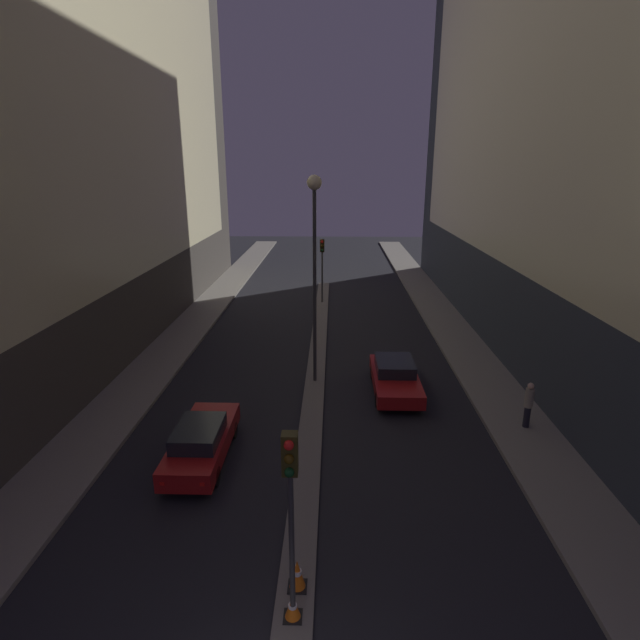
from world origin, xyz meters
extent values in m
cube|color=#423D38|center=(-12.34, 21.49, 12.22)|extent=(6.00, 42.99, 24.44)
cube|color=beige|center=(-9.36, 21.49, 13.44)|extent=(0.05, 36.54, 18.57)
cube|color=#2D333D|center=(12.34, 21.49, 14.62)|extent=(6.00, 42.99, 29.24)
cube|color=beige|center=(9.36, 21.49, 16.08)|extent=(0.05, 36.54, 22.22)
cube|color=#66605B|center=(0.00, 18.54, 0.05)|extent=(0.89, 35.07, 0.10)
cylinder|color=#383838|center=(0.00, 3.10, 1.94)|extent=(0.12, 0.12, 3.69)
cube|color=#3D3814|center=(0.00, 3.10, 4.24)|extent=(0.32, 0.28, 0.90)
sphere|color=red|center=(0.00, 2.92, 4.54)|extent=(0.20, 0.20, 0.20)
sphere|color=#4C380A|center=(0.00, 2.92, 4.24)|extent=(0.20, 0.20, 0.20)
sphere|color=#0F3D19|center=(0.00, 2.92, 3.94)|extent=(0.20, 0.20, 0.20)
cylinder|color=#383838|center=(0.00, 29.85, 1.94)|extent=(0.12, 0.12, 3.69)
cube|color=#3D3814|center=(0.00, 29.85, 4.24)|extent=(0.32, 0.28, 0.90)
sphere|color=red|center=(0.00, 29.67, 4.54)|extent=(0.20, 0.20, 0.20)
sphere|color=#4C380A|center=(0.00, 29.67, 4.24)|extent=(0.20, 0.20, 0.20)
sphere|color=#0F3D19|center=(0.00, 29.67, 3.94)|extent=(0.20, 0.20, 0.20)
cylinder|color=#383838|center=(0.00, 15.90, 4.45)|extent=(0.16, 0.16, 8.71)
sphere|color=#F9EAB2|center=(0.00, 15.90, 9.00)|extent=(0.63, 0.63, 0.63)
cube|color=black|center=(-0.01, 3.12, 0.12)|extent=(0.42, 0.42, 0.03)
cone|color=orange|center=(-0.01, 3.12, 0.39)|extent=(0.35, 0.35, 0.52)
cylinder|color=white|center=(-0.01, 3.12, 0.42)|extent=(0.19, 0.19, 0.07)
cube|color=black|center=(0.03, 3.95, 0.12)|extent=(0.46, 0.46, 0.03)
cone|color=orange|center=(0.03, 3.95, 0.50)|extent=(0.38, 0.38, 0.73)
cylinder|color=white|center=(0.03, 3.95, 0.53)|extent=(0.21, 0.21, 0.10)
cube|color=maroon|center=(-3.59, 9.39, 0.64)|extent=(1.71, 4.71, 0.65)
cube|color=black|center=(-3.59, 9.04, 1.22)|extent=(1.45, 2.12, 0.51)
cube|color=red|center=(-4.19, 7.03, 0.68)|extent=(0.14, 0.04, 0.10)
cube|color=red|center=(-2.99, 7.03, 0.68)|extent=(0.14, 0.04, 0.10)
cylinder|color=black|center=(-4.33, 10.85, 0.32)|extent=(0.22, 0.64, 0.64)
cylinder|color=black|center=(-2.84, 10.85, 0.32)|extent=(0.22, 0.64, 0.64)
cylinder|color=black|center=(-4.33, 7.93, 0.32)|extent=(0.22, 0.64, 0.64)
cylinder|color=black|center=(-2.84, 7.93, 0.32)|extent=(0.22, 0.64, 0.64)
cube|color=maroon|center=(3.59, 14.88, 0.61)|extent=(1.94, 4.70, 0.57)
cube|color=black|center=(3.59, 15.23, 1.15)|extent=(1.65, 2.11, 0.51)
cube|color=red|center=(2.91, 17.23, 0.64)|extent=(0.14, 0.04, 0.10)
cube|color=red|center=(4.27, 17.23, 0.64)|extent=(0.14, 0.04, 0.10)
cylinder|color=black|center=(2.73, 16.33, 0.32)|extent=(0.22, 0.64, 0.64)
cylinder|color=black|center=(4.45, 16.33, 0.32)|extent=(0.22, 0.64, 0.64)
cylinder|color=black|center=(2.73, 13.42, 0.32)|extent=(0.22, 0.64, 0.64)
cylinder|color=black|center=(4.45, 13.42, 0.32)|extent=(0.22, 0.64, 0.64)
cylinder|color=black|center=(8.18, 11.68, 0.58)|extent=(0.24, 0.24, 0.83)
cylinder|color=gray|center=(8.18, 11.68, 1.36)|extent=(0.32, 0.32, 0.74)
sphere|color=beige|center=(8.18, 11.68, 1.85)|extent=(0.24, 0.24, 0.24)
camera|label=1|loc=(0.83, -5.45, 9.65)|focal=28.00mm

